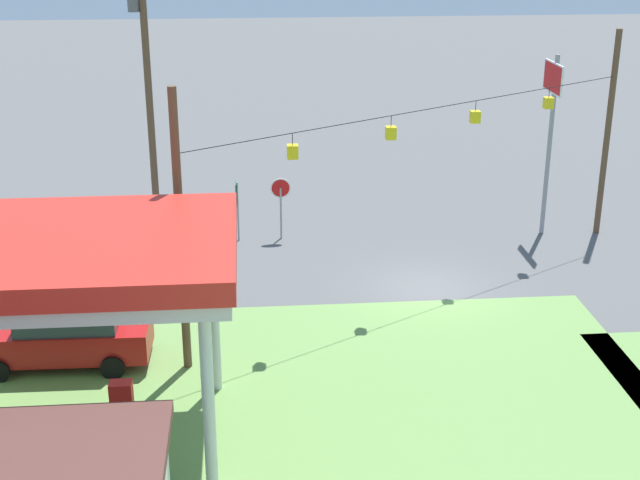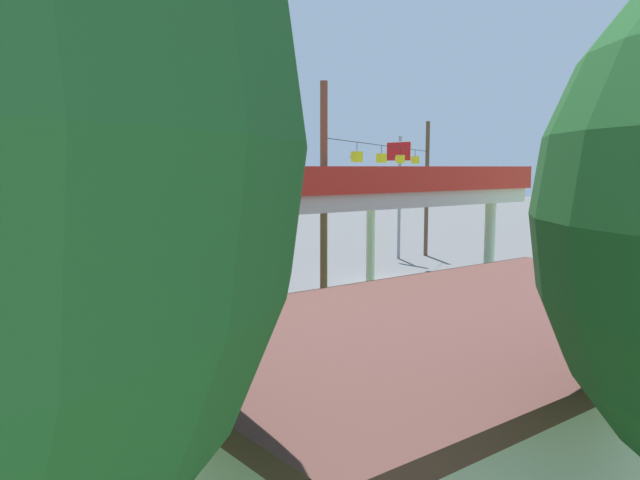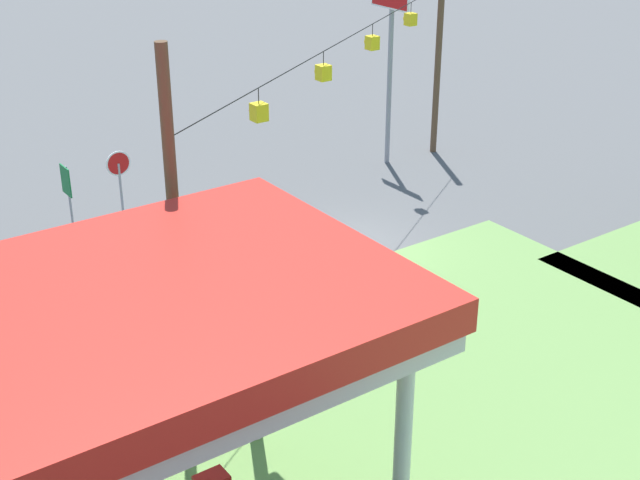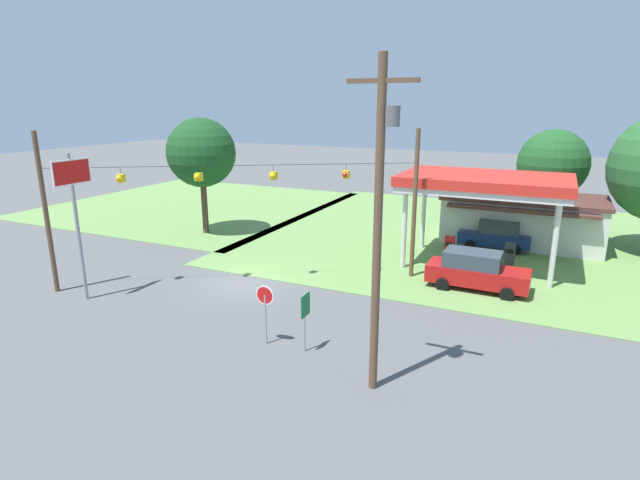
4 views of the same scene
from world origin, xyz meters
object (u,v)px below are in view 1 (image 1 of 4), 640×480
at_px(gas_station_canopy, 32,259).
at_px(utility_pole_main, 147,84).
at_px(fuel_pump_near, 123,412).
at_px(car_at_pumps_front, 63,332).
at_px(stop_sign_roadside, 281,195).
at_px(route_sign, 237,199).
at_px(stop_sign_overhead, 551,109).

relative_size(gas_station_canopy, utility_pole_main, 0.86).
distance_m(fuel_pump_near, car_at_pumps_front, 4.65).
relative_size(fuel_pump_near, car_at_pumps_front, 0.31).
height_order(gas_station_canopy, utility_pole_main, utility_pole_main).
bearing_deg(fuel_pump_near, stop_sign_roadside, -107.98).
distance_m(route_sign, utility_pole_main, 5.60).
distance_m(stop_sign_overhead, route_sign, 12.71).
xyz_separation_m(car_at_pumps_front, stop_sign_roadside, (-6.71, -9.89, 0.79)).
relative_size(route_sign, utility_pole_main, 0.22).
distance_m(gas_station_canopy, utility_pole_main, 15.29).
bearing_deg(route_sign, gas_station_canopy, 71.89).
xyz_separation_m(gas_station_canopy, car_at_pumps_front, (0.43, -4.11, -3.89)).
height_order(gas_station_canopy, fuel_pump_near, gas_station_canopy).
xyz_separation_m(stop_sign_roadside, stop_sign_overhead, (-10.52, 0.30, 3.28)).
distance_m(stop_sign_overhead, utility_pole_main, 15.64).
distance_m(gas_station_canopy, car_at_pumps_front, 5.67).
bearing_deg(gas_station_canopy, stop_sign_roadside, -114.14).
distance_m(fuel_pump_near, stop_sign_overhead, 20.81).
bearing_deg(gas_station_canopy, utility_pole_main, -94.72).
bearing_deg(car_at_pumps_front, stop_sign_roadside, -123.29).
height_order(car_at_pumps_front, utility_pole_main, utility_pole_main).
xyz_separation_m(gas_station_canopy, stop_sign_overhead, (-16.80, -13.70, 0.18)).
bearing_deg(fuel_pump_near, route_sign, -101.44).
bearing_deg(stop_sign_roadside, fuel_pump_near, -107.98).
xyz_separation_m(gas_station_canopy, fuel_pump_near, (-1.73, -0.00, -4.15)).
bearing_deg(stop_sign_roadside, utility_pole_main, 166.55).
height_order(fuel_pump_near, car_at_pumps_front, car_at_pumps_front).
distance_m(fuel_pump_near, utility_pole_main, 16.09).
xyz_separation_m(car_at_pumps_front, route_sign, (-4.98, -9.79, 0.68)).
distance_m(car_at_pumps_front, stop_sign_overhead, 20.13).
bearing_deg(stop_sign_overhead, utility_pole_main, -5.51).
bearing_deg(car_at_pumps_front, utility_pole_main, -97.80).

